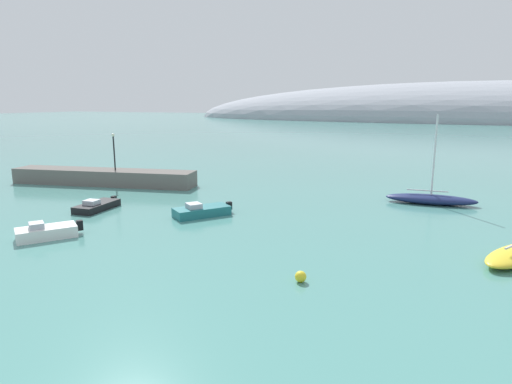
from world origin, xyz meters
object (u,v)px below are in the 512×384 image
(sailboat_navy_outer_mooring, at_px, (431,199))
(motorboat_white_alongside_breakwater, at_px, (47,232))
(motorboat_black_foreground, at_px, (97,206))
(motorboat_teal_outer, at_px, (202,211))
(harbor_lamp_post, at_px, (114,148))
(mooring_buoy_yellow, at_px, (301,277))

(sailboat_navy_outer_mooring, bearing_deg, motorboat_white_alongside_breakwater, -142.10)
(motorboat_black_foreground, xyz_separation_m, motorboat_teal_outer, (9.50, 1.79, 0.07))
(motorboat_white_alongside_breakwater, xyz_separation_m, harbor_lamp_post, (-8.70, 17.19, 3.83))
(motorboat_black_foreground, xyz_separation_m, mooring_buoy_yellow, (21.13, -7.93, -0.04))
(mooring_buoy_yellow, relative_size, harbor_lamp_post, 0.15)
(motorboat_white_alongside_breakwater, bearing_deg, harbor_lamp_post, -117.10)
(motorboat_white_alongside_breakwater, bearing_deg, motorboat_teal_outer, -179.87)
(motorboat_black_foreground, height_order, motorboat_teal_outer, motorboat_teal_outer)
(sailboat_navy_outer_mooring, xyz_separation_m, motorboat_white_alongside_breakwater, (-24.12, -21.54, -0.06))
(sailboat_navy_outer_mooring, height_order, motorboat_black_foreground, sailboat_navy_outer_mooring)
(mooring_buoy_yellow, bearing_deg, harbor_lamp_post, 147.29)
(mooring_buoy_yellow, bearing_deg, motorboat_teal_outer, 140.12)
(mooring_buoy_yellow, bearing_deg, sailboat_navy_outer_mooring, 75.51)
(motorboat_teal_outer, bearing_deg, harbor_lamp_post, -79.46)
(motorboat_teal_outer, bearing_deg, motorboat_black_foreground, -42.35)
(sailboat_navy_outer_mooring, relative_size, harbor_lamp_post, 1.98)
(motorboat_black_foreground, relative_size, motorboat_white_alongside_breakwater, 1.14)
(sailboat_navy_outer_mooring, relative_size, mooring_buoy_yellow, 13.42)
(mooring_buoy_yellow, bearing_deg, motorboat_black_foreground, 159.43)
(harbor_lamp_post, bearing_deg, motorboat_black_foreground, -57.60)
(sailboat_navy_outer_mooring, distance_m, harbor_lamp_post, 33.32)
(motorboat_teal_outer, bearing_deg, motorboat_white_alongside_breakwater, 1.07)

